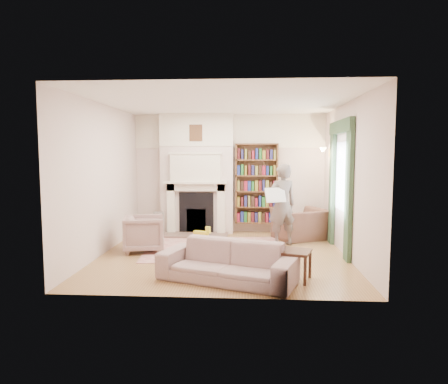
# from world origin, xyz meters

# --- Properties ---
(floor) EXTENTS (4.50, 4.50, 0.00)m
(floor) POSITION_xyz_m (0.00, 0.00, 0.00)
(floor) COLOR brown
(floor) RESTS_ON ground
(ceiling) EXTENTS (4.50, 4.50, 0.00)m
(ceiling) POSITION_xyz_m (0.00, 0.00, 2.80)
(ceiling) COLOR white
(ceiling) RESTS_ON wall_back
(wall_back) EXTENTS (4.50, 0.00, 4.50)m
(wall_back) POSITION_xyz_m (0.00, 2.25, 1.40)
(wall_back) COLOR silver
(wall_back) RESTS_ON floor
(wall_front) EXTENTS (4.50, 0.00, 4.50)m
(wall_front) POSITION_xyz_m (0.00, -2.25, 1.40)
(wall_front) COLOR silver
(wall_front) RESTS_ON floor
(wall_left) EXTENTS (0.00, 4.50, 4.50)m
(wall_left) POSITION_xyz_m (-2.25, 0.00, 1.40)
(wall_left) COLOR silver
(wall_left) RESTS_ON floor
(wall_right) EXTENTS (0.00, 4.50, 4.50)m
(wall_right) POSITION_xyz_m (2.25, 0.00, 1.40)
(wall_right) COLOR silver
(wall_right) RESTS_ON floor
(fireplace) EXTENTS (1.70, 0.58, 2.80)m
(fireplace) POSITION_xyz_m (-0.75, 2.05, 1.39)
(fireplace) COLOR silver
(fireplace) RESTS_ON floor
(bookcase) EXTENTS (1.00, 0.24, 1.85)m
(bookcase) POSITION_xyz_m (0.65, 2.12, 1.18)
(bookcase) COLOR brown
(bookcase) RESTS_ON floor
(window) EXTENTS (0.02, 0.90, 1.30)m
(window) POSITION_xyz_m (2.23, 0.40, 1.45)
(window) COLOR silver
(window) RESTS_ON wall_right
(curtain_left) EXTENTS (0.07, 0.32, 2.40)m
(curtain_left) POSITION_xyz_m (2.20, -0.30, 1.20)
(curtain_left) COLOR #2A412B
(curtain_left) RESTS_ON floor
(curtain_right) EXTENTS (0.07, 0.32, 2.40)m
(curtain_right) POSITION_xyz_m (2.20, 1.10, 1.20)
(curtain_right) COLOR #2A412B
(curtain_right) RESTS_ON floor
(pelmet) EXTENTS (0.09, 1.70, 0.24)m
(pelmet) POSITION_xyz_m (2.19, 0.40, 2.38)
(pelmet) COLOR #2A412B
(pelmet) RESTS_ON wall_right
(wall_sconce) EXTENTS (0.20, 0.24, 0.24)m
(wall_sconce) POSITION_xyz_m (2.03, 1.50, 1.90)
(wall_sconce) COLOR gold
(wall_sconce) RESTS_ON wall_right
(rug) EXTENTS (2.90, 2.33, 0.01)m
(rug) POSITION_xyz_m (-0.18, 0.43, 0.01)
(rug) COLOR beige
(rug) RESTS_ON floor
(armchair_reading) EXTENTS (1.32, 1.25, 0.67)m
(armchair_reading) POSITION_xyz_m (1.60, 1.43, 0.34)
(armchair_reading) COLOR #51352B
(armchair_reading) RESTS_ON floor
(armchair_left) EXTENTS (0.91, 0.89, 0.69)m
(armchair_left) POSITION_xyz_m (-1.53, 0.17, 0.34)
(armchair_left) COLOR #A9998B
(armchair_left) RESTS_ON floor
(sofa) EXTENTS (2.15, 1.41, 0.59)m
(sofa) POSITION_xyz_m (0.16, -1.55, 0.29)
(sofa) COLOR #B6A396
(sofa) RESTS_ON floor
(man_reading) EXTENTS (0.72, 0.60, 1.67)m
(man_reading) POSITION_xyz_m (1.15, 0.83, 0.84)
(man_reading) COLOR #5B5049
(man_reading) RESTS_ON floor
(newspaper) EXTENTS (0.44, 0.28, 0.29)m
(newspaper) POSITION_xyz_m (1.00, 0.63, 1.06)
(newspaper) COLOR silver
(newspaper) RESTS_ON man_reading
(coffee_table) EXTENTS (0.81, 0.65, 0.45)m
(coffee_table) POSITION_xyz_m (1.04, -1.40, 0.23)
(coffee_table) COLOR #321C11
(coffee_table) RESTS_ON floor
(paraffin_heater) EXTENTS (0.31, 0.31, 0.55)m
(paraffin_heater) POSITION_xyz_m (-1.58, 1.61, 0.28)
(paraffin_heater) COLOR #ABADB3
(paraffin_heater) RESTS_ON floor
(rocking_horse) EXTENTS (0.52, 0.35, 0.42)m
(rocking_horse) POSITION_xyz_m (-0.49, 0.62, 0.21)
(rocking_horse) COLOR yellow
(rocking_horse) RESTS_ON rug
(board_game) EXTENTS (0.38, 0.38, 0.03)m
(board_game) POSITION_xyz_m (-0.81, -0.22, 0.03)
(board_game) COLOR gold
(board_game) RESTS_ON rug
(game_box_lid) EXTENTS (0.33, 0.25, 0.05)m
(game_box_lid) POSITION_xyz_m (-0.53, 0.43, 0.04)
(game_box_lid) COLOR maroon
(game_box_lid) RESTS_ON rug
(comic_annuals) EXTENTS (0.44, 0.61, 0.02)m
(comic_annuals) POSITION_xyz_m (0.20, -0.36, 0.02)
(comic_annuals) COLOR red
(comic_annuals) RESTS_ON rug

